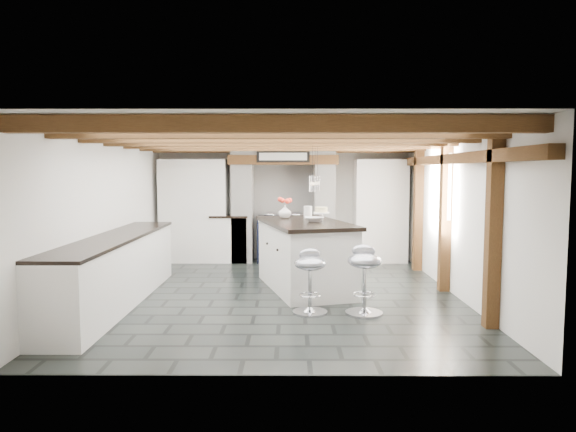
{
  "coord_description": "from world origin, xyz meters",
  "views": [
    {
      "loc": [
        0.13,
        -7.34,
        1.79
      ],
      "look_at": [
        0.1,
        0.4,
        1.1
      ],
      "focal_mm": 32.0,
      "sensor_mm": 36.0,
      "label": 1
    }
  ],
  "objects_px": {
    "kitchen_island": "(305,254)",
    "bar_stool_far": "(310,274)",
    "range_cooker": "(283,238)",
    "bar_stool_near": "(365,272)"
  },
  "relations": [
    {
      "from": "kitchen_island",
      "to": "bar_stool_near",
      "type": "relative_size",
      "value": 2.66
    },
    {
      "from": "kitchen_island",
      "to": "bar_stool_far",
      "type": "relative_size",
      "value": 2.82
    },
    {
      "from": "kitchen_island",
      "to": "bar_stool_near",
      "type": "height_order",
      "value": "kitchen_island"
    },
    {
      "from": "range_cooker",
      "to": "kitchen_island",
      "type": "relative_size",
      "value": 0.44
    },
    {
      "from": "bar_stool_near",
      "to": "bar_stool_far",
      "type": "distance_m",
      "value": 0.68
    },
    {
      "from": "range_cooker",
      "to": "bar_stool_far",
      "type": "bearing_deg",
      "value": -84.18
    },
    {
      "from": "range_cooker",
      "to": "bar_stool_far",
      "type": "height_order",
      "value": "range_cooker"
    },
    {
      "from": "bar_stool_far",
      "to": "kitchen_island",
      "type": "bearing_deg",
      "value": 77.41
    },
    {
      "from": "kitchen_island",
      "to": "bar_stool_far",
      "type": "height_order",
      "value": "kitchen_island"
    },
    {
      "from": "range_cooker",
      "to": "bar_stool_near",
      "type": "distance_m",
      "value": 3.89
    }
  ]
}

